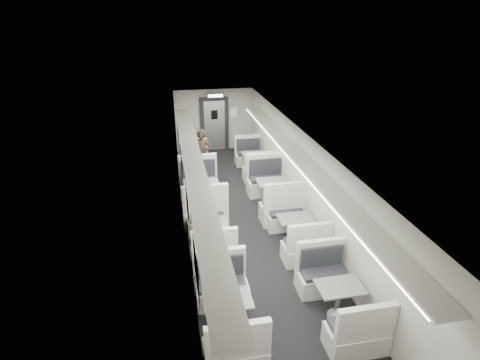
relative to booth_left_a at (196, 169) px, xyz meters
name	(u,v)px	position (x,y,z in m)	size (l,w,h in m)	color
room	(246,184)	(1.00, -3.22, 0.84)	(3.24, 12.24, 2.64)	black
booth_left_a	(196,169)	(0.00, 0.00, 0.00)	(1.00, 2.02, 1.08)	silver
booth_left_b	(202,196)	(0.00, -2.08, 0.05)	(1.14, 2.32, 1.24)	silver
booth_left_c	(210,235)	(0.00, -3.99, -0.01)	(0.97, 1.96, 1.05)	silver
booth_left_d	(228,315)	(0.00, -6.56, 0.00)	(0.99, 2.00, 1.07)	silver
booth_right_a	(253,162)	(2.00, 0.25, -0.01)	(0.96, 1.96, 1.05)	silver
booth_right_b	(274,194)	(2.00, -2.32, 0.05)	(1.13, 2.28, 1.22)	silver
booth_right_c	(295,230)	(2.00, -4.18, -0.01)	(0.98, 1.99, 1.07)	silver
booth_right_d	(338,301)	(2.00, -6.61, -0.01)	(0.98, 1.99, 1.06)	silver
passenger	(202,154)	(0.24, 0.12, 0.46)	(0.60, 0.40, 1.65)	black
window_a	(178,140)	(-0.49, 0.18, 0.99)	(0.02, 1.18, 0.84)	black
window_b	(182,165)	(-0.49, -2.02, 0.99)	(0.02, 1.18, 0.84)	black
window_c	(187,203)	(-0.49, -4.22, 0.99)	(0.02, 1.18, 0.84)	black
window_d	(196,266)	(-0.49, -6.42, 0.99)	(0.02, 1.18, 0.84)	black
luggage_rack_left	(195,166)	(-0.24, -3.52, 1.55)	(0.46, 10.40, 0.09)	silver
luggage_rack_right	(299,158)	(2.24, -3.52, 1.55)	(0.46, 10.40, 0.09)	silver
vestibule_door	(215,125)	(1.00, 2.71, 0.68)	(1.10, 0.13, 2.10)	black
exit_sign	(215,95)	(1.00, 2.23, 1.92)	(0.62, 0.12, 0.16)	black
wall_notice	(233,112)	(1.75, 2.70, 1.14)	(0.32, 0.02, 0.40)	white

